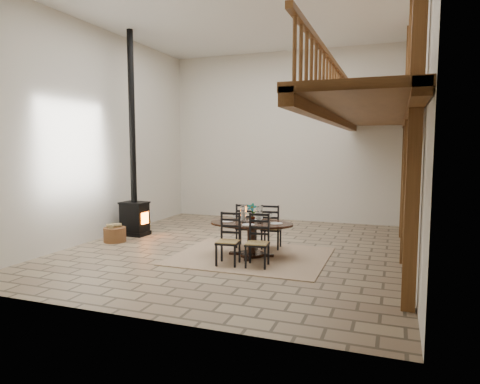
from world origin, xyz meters
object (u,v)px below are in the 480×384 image
(dining_table, at_px, (251,237))
(wood_stove, at_px, (134,190))
(log_stack, at_px, (140,225))
(log_basket, at_px, (115,234))

(dining_table, bearing_deg, wood_stove, 157.65)
(log_stack, bearing_deg, dining_table, -24.11)
(dining_table, distance_m, log_basket, 3.43)
(log_basket, bearing_deg, dining_table, -3.22)
(wood_stove, height_order, log_basket, wood_stove)
(log_basket, bearing_deg, log_stack, 100.29)
(log_basket, relative_size, log_stack, 1.04)
(dining_table, height_order, log_stack, dining_table)
(wood_stove, relative_size, log_basket, 9.70)
(dining_table, distance_m, wood_stove, 3.64)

